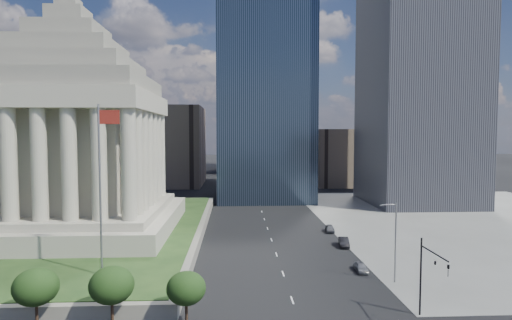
{
  "coord_description": "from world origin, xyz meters",
  "views": [
    {
      "loc": [
        -6.31,
        -26.18,
        18.51
      ],
      "look_at": [
        -3.85,
        23.66,
        15.42
      ],
      "focal_mm": 30.0,
      "sensor_mm": 36.0,
      "label": 1
    }
  ],
  "objects": [
    {
      "name": "parked_sedan_near",
      "position": [
        10.53,
        29.35,
        0.62
      ],
      "size": [
        1.69,
        3.74,
        1.25
      ],
      "primitive_type": "imported",
      "rotation": [
        0.0,
        0.0,
        -0.06
      ],
      "color": "gray",
      "rests_on": "ground"
    },
    {
      "name": "building_filler_nw",
      "position": [
        -30.0,
        130.0,
        14.0
      ],
      "size": [
        24.0,
        30.0,
        28.0
      ],
      "primitive_type": "cube",
      "color": "#4F3E36",
      "rests_on": "ground"
    },
    {
      "name": "building_filler_ne",
      "position": [
        32.0,
        130.0,
        10.0
      ],
      "size": [
        20.0,
        30.0,
        20.0
      ],
      "primitive_type": "cube",
      "color": "#4F3E36",
      "rests_on": "ground"
    },
    {
      "name": "parked_sedan_far",
      "position": [
        11.5,
        52.52,
        0.67
      ],
      "size": [
        2.01,
        4.07,
        1.34
      ],
      "primitive_type": "imported",
      "rotation": [
        0.0,
        0.0,
        -0.11
      ],
      "color": "#525359",
      "rests_on": "ground"
    },
    {
      "name": "traffic_signal_ne",
      "position": [
        12.5,
        13.7,
        5.25
      ],
      "size": [
        0.3,
        5.74,
        8.0
      ],
      "color": "black",
      "rests_on": "ground"
    },
    {
      "name": "street_lamp_north",
      "position": [
        13.33,
        25.0,
        5.66
      ],
      "size": [
        2.13,
        0.22,
        10.0
      ],
      "color": "slate",
      "rests_on": "ground"
    },
    {
      "name": "flagpole",
      "position": [
        -21.83,
        24.0,
        13.11
      ],
      "size": [
        2.52,
        0.24,
        20.0
      ],
      "color": "slate",
      "rests_on": "plaza_lawn"
    },
    {
      "name": "highrise_ne",
      "position": [
        42.0,
        85.0,
        50.0
      ],
      "size": [
        26.0,
        28.0,
        100.0
      ],
      "primitive_type": "cube",
      "color": "black",
      "rests_on": "ground"
    },
    {
      "name": "war_memorial",
      "position": [
        -34.0,
        48.0,
        21.4
      ],
      "size": [
        34.0,
        34.0,
        39.0
      ],
      "primitive_type": null,
      "color": "#A19C87",
      "rests_on": "plaza_lawn"
    },
    {
      "name": "sidewalk_ne",
      "position": [
        46.0,
        60.0,
        0.01
      ],
      "size": [
        68.0,
        90.0,
        0.03
      ],
      "primitive_type": "cube",
      "color": "slate",
      "rests_on": "ground"
    },
    {
      "name": "plaza_lawn",
      "position": [
        -45.0,
        50.0,
        1.85
      ],
      "size": [
        64.0,
        68.0,
        0.1
      ],
      "primitive_type": "cube",
      "color": "#1D3917",
      "rests_on": "plaza_terrace"
    },
    {
      "name": "ground",
      "position": [
        0.0,
        100.0,
        0.0
      ],
      "size": [
        500.0,
        500.0,
        0.0
      ],
      "primitive_type": "plane",
      "color": "black",
      "rests_on": "ground"
    },
    {
      "name": "parked_sedan_mid",
      "position": [
        11.5,
        42.14,
        0.72
      ],
      "size": [
        2.14,
        4.53,
        1.43
      ],
      "primitive_type": "imported",
      "rotation": [
        0.0,
        0.0,
        -0.15
      ],
      "color": "black",
      "rests_on": "ground"
    },
    {
      "name": "plaza_terrace",
      "position": [
        -45.0,
        50.0,
        0.9
      ],
      "size": [
        66.0,
        70.0,
        1.8
      ],
      "primitive_type": "cube",
      "color": "slate",
      "rests_on": "ground"
    },
    {
      "name": "midrise_glass",
      "position": [
        2.0,
        95.0,
        30.0
      ],
      "size": [
        26.0,
        26.0,
        60.0
      ],
      "primitive_type": "cube",
      "color": "black",
      "rests_on": "ground"
    }
  ]
}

